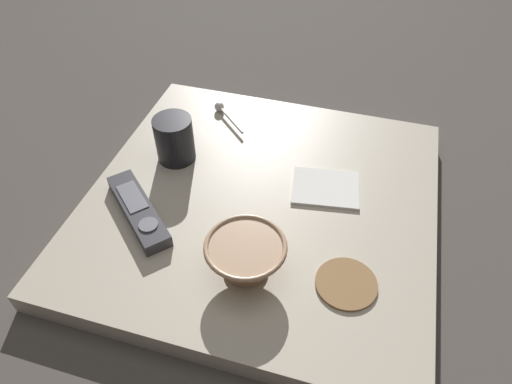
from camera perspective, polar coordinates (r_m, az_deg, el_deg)
ground_plane at (r=0.90m, az=0.58°, el=-2.53°), size 6.00×6.00×0.00m
table at (r=0.88m, az=0.59°, el=-1.60°), size 0.65×0.64×0.04m
cereal_bowl at (r=0.73m, az=-1.29°, el=-7.94°), size 0.13×0.13×0.06m
coffee_mug at (r=0.94m, az=-10.12°, el=6.49°), size 0.08×0.08×0.09m
teaspoon at (r=1.07m, az=-4.22°, el=10.14°), size 0.09×0.09×0.02m
tv_remote_near at (r=0.86m, az=-14.45°, el=-2.19°), size 0.18×0.17×0.03m
folded_napkin at (r=0.89m, az=8.65°, el=0.53°), size 0.14×0.12×0.01m
drink_coaster at (r=0.76m, az=11.17°, el=-11.12°), size 0.10×0.10×0.01m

